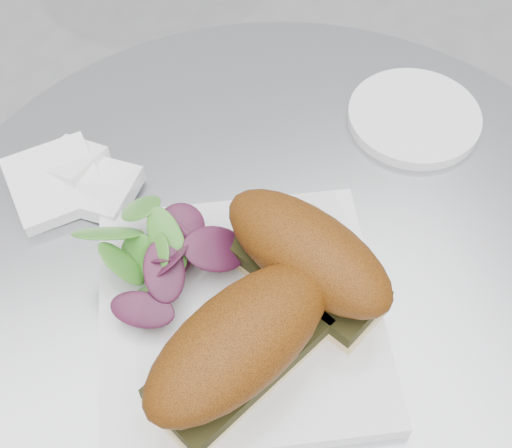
{
  "coord_description": "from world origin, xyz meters",
  "views": [
    {
      "loc": [
        -0.16,
        -0.32,
        1.29
      ],
      "look_at": [
        -0.02,
        0.03,
        0.77
      ],
      "focal_mm": 50.0,
      "sensor_mm": 36.0,
      "label": 1
    }
  ],
  "objects_px": {
    "plate": "(240,315)",
    "saucer": "(414,117)",
    "sandwich_right": "(307,257)",
    "sandwich_left": "(240,346)"
  },
  "relations": [
    {
      "from": "plate",
      "to": "saucer",
      "type": "height_order",
      "value": "plate"
    },
    {
      "from": "sandwich_right",
      "to": "saucer",
      "type": "height_order",
      "value": "sandwich_right"
    },
    {
      "from": "plate",
      "to": "sandwich_right",
      "type": "xyz_separation_m",
      "value": [
        0.06,
        0.0,
        0.05
      ]
    },
    {
      "from": "plate",
      "to": "saucer",
      "type": "relative_size",
      "value": 1.71
    },
    {
      "from": "sandwich_left",
      "to": "saucer",
      "type": "relative_size",
      "value": 1.39
    },
    {
      "from": "saucer",
      "to": "sandwich_left",
      "type": "bearing_deg",
      "value": -143.13
    },
    {
      "from": "plate",
      "to": "sandwich_left",
      "type": "distance_m",
      "value": 0.07
    },
    {
      "from": "plate",
      "to": "sandwich_right",
      "type": "distance_m",
      "value": 0.08
    },
    {
      "from": "sandwich_left",
      "to": "saucer",
      "type": "height_order",
      "value": "sandwich_left"
    },
    {
      "from": "plate",
      "to": "sandwich_left",
      "type": "bearing_deg",
      "value": -110.33
    }
  ]
}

